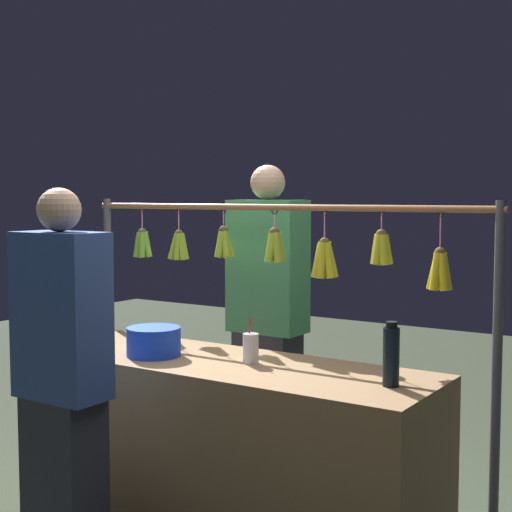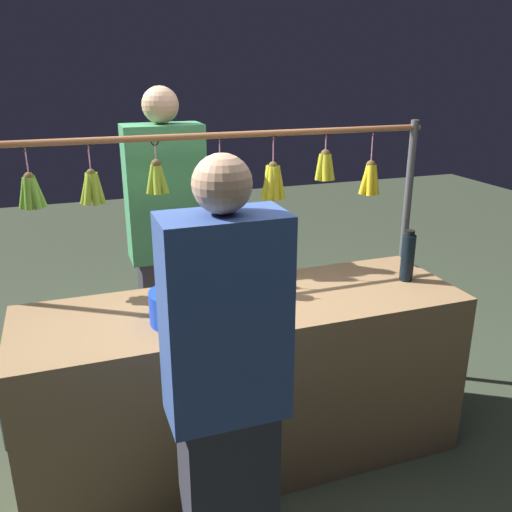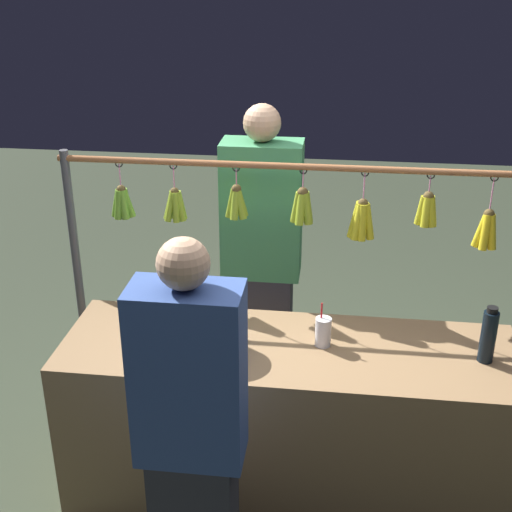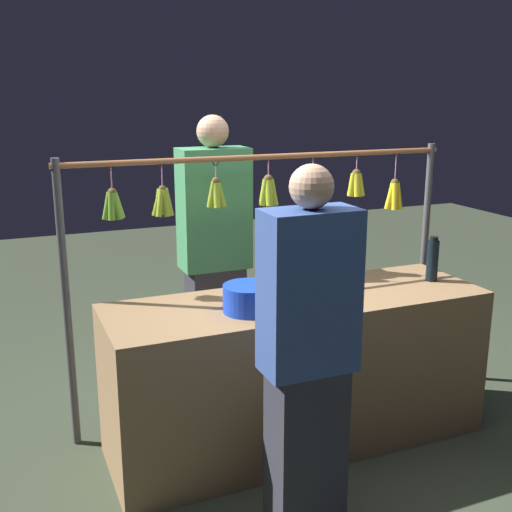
% 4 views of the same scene
% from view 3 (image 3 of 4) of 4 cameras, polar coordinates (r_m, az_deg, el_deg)
% --- Properties ---
extents(ground_plane, '(12.00, 12.00, 0.00)m').
position_cam_3_polar(ground_plane, '(3.66, 2.46, -18.85)').
color(ground_plane, '#384230').
extents(market_counter, '(2.07, 0.65, 0.85)m').
position_cam_3_polar(market_counter, '(3.39, 2.59, -13.60)').
color(market_counter, olive).
rests_on(market_counter, ground).
extents(display_rack, '(2.37, 0.13, 1.60)m').
position_cam_3_polar(display_rack, '(3.39, 3.93, 1.32)').
color(display_rack, '#4C4C51').
rests_on(display_rack, ground).
extents(water_bottle, '(0.07, 0.07, 0.26)m').
position_cam_3_polar(water_bottle, '(3.14, 18.65, -6.25)').
color(water_bottle, black).
rests_on(water_bottle, market_counter).
extents(blue_bucket, '(0.26, 0.26, 0.14)m').
position_cam_3_polar(blue_bucket, '(3.07, -3.51, -6.87)').
color(blue_bucket, blue).
rests_on(blue_bucket, market_counter).
extents(drink_cup, '(0.07, 0.07, 0.21)m').
position_cam_3_polar(drink_cup, '(3.13, 5.56, -6.25)').
color(drink_cup, silver).
rests_on(drink_cup, market_counter).
extents(vendor_person, '(0.42, 0.23, 1.78)m').
position_cam_3_polar(vendor_person, '(3.80, 0.46, -0.95)').
color(vendor_person, '#2D2D38').
rests_on(vendor_person, ground).
extents(customer_person, '(0.39, 0.21, 1.65)m').
position_cam_3_polar(customer_person, '(2.64, -5.32, -15.43)').
color(customer_person, '#2D2D38').
rests_on(customer_person, ground).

